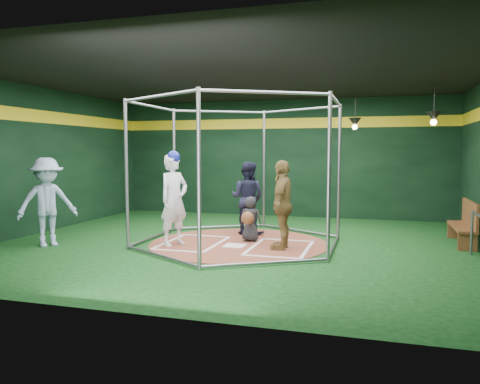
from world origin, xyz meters
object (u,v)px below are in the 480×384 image
(visitor_leopard, at_px, (282,205))
(dugout_bench, at_px, (466,222))
(batter_figure, at_px, (174,199))
(umpire, at_px, (248,198))

(visitor_leopard, height_order, dugout_bench, visitor_leopard)
(batter_figure, relative_size, visitor_leopard, 1.11)
(batter_figure, xyz_separation_m, visitor_leopard, (2.24, 0.26, -0.08))
(batter_figure, relative_size, dugout_bench, 1.23)
(batter_figure, distance_m, visitor_leopard, 2.26)
(visitor_leopard, bearing_deg, batter_figure, -82.48)
(umpire, relative_size, dugout_bench, 1.08)
(batter_figure, distance_m, dugout_bench, 6.16)
(batter_figure, bearing_deg, visitor_leopard, 6.73)
(umpire, height_order, dugout_bench, umpire)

